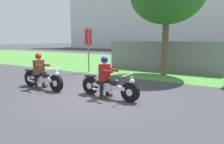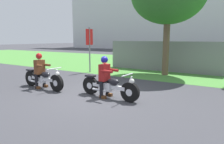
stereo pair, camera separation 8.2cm
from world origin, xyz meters
TOP-DOWN VIEW (x-y plane):
  - ground at (0.00, 0.00)m, footprint 120.00×120.00m
  - grass_verge at (0.00, 9.44)m, footprint 60.00×12.00m
  - stadium_facade at (-3.00, 31.78)m, footprint 46.33×8.00m
  - motorcycle_lead at (0.59, -0.00)m, footprint 2.25×0.66m
  - rider_lead at (0.42, 0.01)m, footprint 0.56×0.48m
  - motorcycle_follow at (-2.33, -0.27)m, footprint 2.25×0.66m
  - rider_follow at (-2.50, -0.26)m, footprint 0.56×0.48m
  - sign_banner at (-3.15, 3.81)m, footprint 0.08×0.60m
  - fence_segment at (0.37, 6.39)m, footprint 7.00×0.06m

SIDE VIEW (x-z plane):
  - ground at x=0.00m, z-range 0.00..0.00m
  - grass_verge at x=0.00m, z-range 0.00..0.01m
  - motorcycle_lead at x=0.59m, z-range -0.05..0.83m
  - motorcycle_follow at x=-2.33m, z-range -0.05..0.83m
  - rider_lead at x=0.42m, z-range 0.12..1.51m
  - rider_follow at x=-2.50m, z-range 0.12..1.52m
  - fence_segment at x=0.37m, z-range 0.00..1.80m
  - sign_banner at x=-3.15m, z-range 0.42..3.02m
  - stadium_facade at x=-3.00m, z-range 0.00..12.95m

